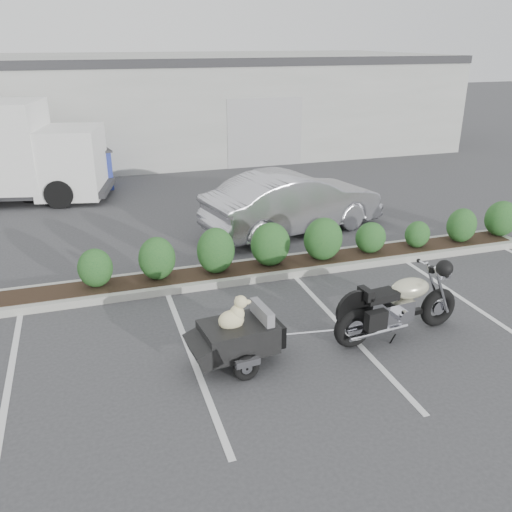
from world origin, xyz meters
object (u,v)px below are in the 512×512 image
object	(u,v)px
dumpster	(79,170)
pet_trailer	(237,336)
motorcycle	(399,306)
sedan	(293,202)

from	to	relation	value
dumpster	pet_trailer	bearing A→B (deg)	-91.06
motorcycle	sedan	size ratio (longest dim) A/B	0.52
motorcycle	sedan	bearing A→B (deg)	80.90
motorcycle	dumpster	distance (m)	12.58
pet_trailer	dumpster	bearing A→B (deg)	94.23
pet_trailer	dumpster	world-z (taller)	dumpster
dumpster	motorcycle	bearing A→B (deg)	-78.48
motorcycle	pet_trailer	size ratio (longest dim) A/B	1.24
motorcycle	sedan	world-z (taller)	sedan
motorcycle	pet_trailer	xyz separation A→B (m)	(-2.79, 0.02, -0.07)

